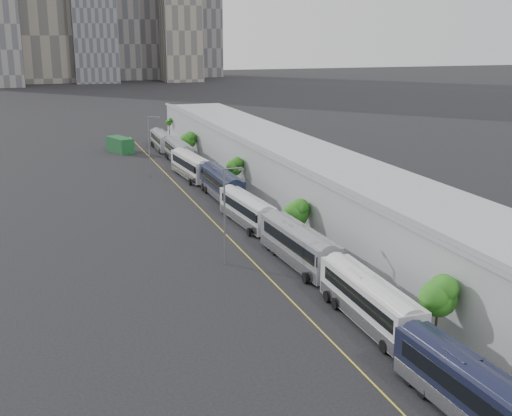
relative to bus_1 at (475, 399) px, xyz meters
name	(u,v)px	position (x,y,z in m)	size (l,w,h in m)	color
sidewalk	(327,236)	(7.17, 35.33, -1.52)	(10.00, 170.00, 0.12)	gray
lane_line	(237,246)	(-3.33, 35.33, -1.57)	(0.12, 160.00, 0.02)	gold
depot	(360,203)	(11.16, 35.33, 1.93)	(12.45, 160.40, 7.20)	gray
bus_1	(475,399)	(0.00, 0.00, 0.00)	(3.15, 12.91, 3.74)	black
bus_2	(369,305)	(0.70, 13.82, 0.01)	(2.88, 12.95, 3.77)	silver
bus_3	(299,249)	(0.69, 27.98, 0.06)	(3.28, 13.41, 3.89)	slate
bus_4	(247,212)	(0.19, 42.73, -0.07)	(3.30, 12.36, 3.57)	#B4B8BF
bus_5	(221,186)	(0.79, 55.93, 0.09)	(3.00, 13.52, 3.95)	black
bus_6	(191,168)	(-0.18, 69.87, 0.05)	(3.66, 13.36, 3.86)	silver
bus_7	(178,153)	(0.73, 83.50, 0.04)	(2.92, 13.13, 3.83)	gray
bus_8	(162,142)	(0.37, 97.34, -0.09)	(2.72, 12.15, 3.54)	#909199
tree_1	(438,293)	(3.60, 9.16, 2.45)	(2.74, 2.74, 5.42)	black
tree_2	(296,211)	(3.52, 35.73, 1.64)	(2.82, 2.82, 4.64)	black
tree_3	(235,166)	(3.83, 59.61, 2.11)	(2.27, 2.27, 4.84)	black
tree_4	(188,139)	(3.54, 87.87, 1.75)	(2.86, 2.86, 4.77)	black
tree_5	(169,123)	(4.43, 109.72, 1.84)	(1.07, 1.07, 4.10)	black
street_lamp_near	(226,210)	(-5.94, 30.44, 3.94)	(2.04, 0.22, 9.65)	#59595E
street_lamp_far	(150,143)	(-6.00, 72.77, 3.93)	(2.04, 0.22, 9.62)	#59595E
shipping_container	(120,145)	(-7.77, 97.01, -0.15)	(2.69, 6.79, 2.85)	#154722
suv	(120,140)	(-6.44, 106.81, -0.84)	(2.45, 5.32, 1.48)	black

